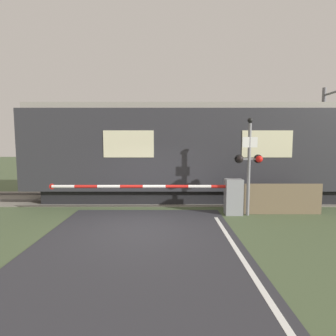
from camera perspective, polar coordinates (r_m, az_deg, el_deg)
The scene contains 7 objects.
ground_plane at distance 8.15m, azimuth -5.64°, elevation -12.75°, with size 80.00×80.00×0.00m, color #475638.
track_bed at distance 12.12m, azimuth -3.80°, elevation -6.54°, with size 36.00×3.20×0.13m.
train at distance 12.46m, azimuth 18.09°, elevation 3.26°, with size 19.86×2.98×4.15m.
crossing_barrier at distance 9.50m, azimuth 10.27°, elevation -5.75°, with size 6.84×0.44×1.28m.
signal_post at distance 9.49m, azimuth 17.02°, elevation 1.58°, with size 0.97×0.26×3.40m.
catenary_pole at distance 16.65m, azimuth 30.36°, elevation 5.94°, with size 0.20×1.90×5.50m.
roadside_fence at distance 10.16m, azimuth 22.01°, elevation -6.26°, with size 3.35×0.06×1.10m.
Camera 1 is at (0.75, -7.71, 2.55)m, focal length 28.00 mm.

